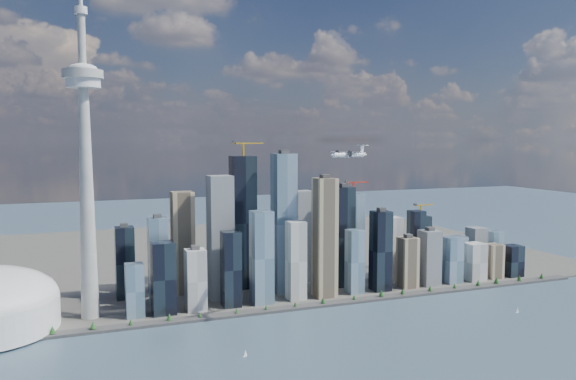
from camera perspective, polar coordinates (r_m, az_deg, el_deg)
name	(u,v)px	position (r m, az deg, el deg)	size (l,w,h in m)	color
ground	(376,370)	(680.76, 8.90, -17.63)	(4000.00, 4000.00, 0.00)	#36545F
seawall	(295,308)	(892.66, 0.76, -11.86)	(1100.00, 22.00, 4.00)	#383838
land	(224,253)	(1309.25, -6.55, -6.42)	(1400.00, 900.00, 3.00)	#4C4C47
shoreline_trees	(295,303)	(890.71, 0.76, -11.44)	(960.53, 7.20, 8.80)	#3F2D1E
skyscraper_cluster	(309,246)	(974.02, 2.15, -5.69)	(736.00, 142.00, 257.78)	black
needle_tower	(85,159)	(854.46, -19.88, 3.02)	(56.00, 56.00, 550.50)	#989793
airplane	(349,154)	(772.05, 6.20, 3.63)	(67.78, 60.58, 16.92)	white
sailboat_west	(245,354)	(712.13, -4.37, -16.27)	(6.57, 3.94, 9.36)	white
sailboat_east	(517,311)	(941.61, 22.27, -11.29)	(6.39, 2.50, 8.82)	white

